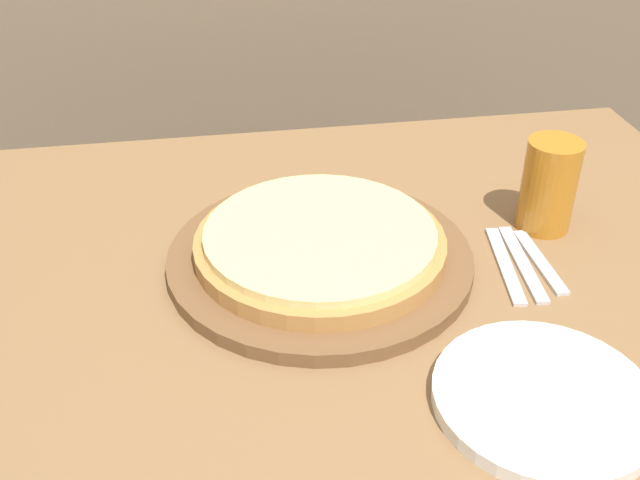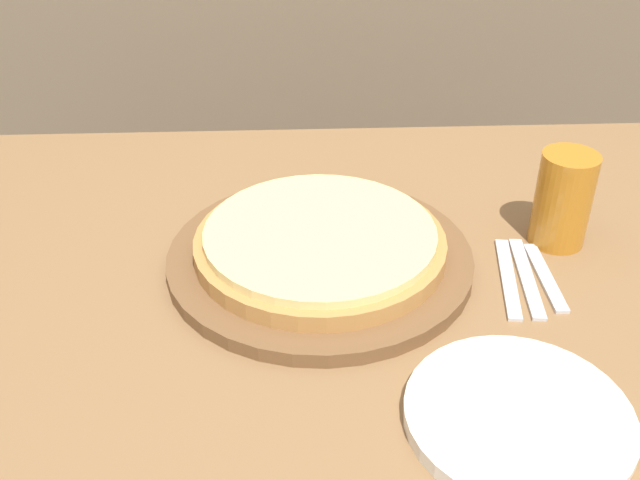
{
  "view_description": "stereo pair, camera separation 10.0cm",
  "coord_description": "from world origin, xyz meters",
  "px_view_note": "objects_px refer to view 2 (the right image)",
  "views": [
    {
      "loc": [
        -0.18,
        -0.81,
        1.32
      ],
      "look_at": [
        -0.04,
        0.01,
        0.77
      ],
      "focal_mm": 42.0,
      "sensor_mm": 36.0,
      "label": 1
    },
    {
      "loc": [
        -0.08,
        -0.82,
        1.32
      ],
      "look_at": [
        -0.04,
        0.01,
        0.77
      ],
      "focal_mm": 42.0,
      "sensor_mm": 36.0,
      "label": 2
    }
  ],
  "objects_px": {
    "beer_glass": "(564,196)",
    "fork": "(508,278)",
    "spoon": "(545,277)",
    "dinner_plate": "(518,417)",
    "pizza_on_board": "(320,250)",
    "dinner_knife": "(527,277)"
  },
  "relations": [
    {
      "from": "beer_glass",
      "to": "fork",
      "type": "xyz_separation_m",
      "value": [
        -0.09,
        -0.09,
        -0.07
      ]
    },
    {
      "from": "beer_glass",
      "to": "spoon",
      "type": "bearing_deg",
      "value": -114.6
    },
    {
      "from": "dinner_plate",
      "to": "beer_glass",
      "type": "bearing_deg",
      "value": 66.84
    },
    {
      "from": "beer_glass",
      "to": "dinner_knife",
      "type": "relative_size",
      "value": 0.76
    },
    {
      "from": "fork",
      "to": "spoon",
      "type": "distance_m",
      "value": 0.05
    },
    {
      "from": "pizza_on_board",
      "to": "dinner_knife",
      "type": "distance_m",
      "value": 0.28
    },
    {
      "from": "dinner_plate",
      "to": "spoon",
      "type": "height_order",
      "value": "dinner_plate"
    },
    {
      "from": "pizza_on_board",
      "to": "dinner_knife",
      "type": "bearing_deg",
      "value": -9.44
    },
    {
      "from": "fork",
      "to": "dinner_plate",
      "type": "bearing_deg",
      "value": -102.32
    },
    {
      "from": "pizza_on_board",
      "to": "beer_glass",
      "type": "relative_size",
      "value": 3.03
    },
    {
      "from": "pizza_on_board",
      "to": "spoon",
      "type": "height_order",
      "value": "pizza_on_board"
    },
    {
      "from": "dinner_plate",
      "to": "fork",
      "type": "height_order",
      "value": "dinner_plate"
    },
    {
      "from": "pizza_on_board",
      "to": "dinner_plate",
      "type": "bearing_deg",
      "value": -56.96
    },
    {
      "from": "dinner_plate",
      "to": "spoon",
      "type": "relative_size",
      "value": 1.57
    },
    {
      "from": "pizza_on_board",
      "to": "fork",
      "type": "distance_m",
      "value": 0.25
    },
    {
      "from": "fork",
      "to": "spoon",
      "type": "bearing_deg",
      "value": -0.0
    },
    {
      "from": "fork",
      "to": "spoon",
      "type": "xyz_separation_m",
      "value": [
        0.05,
        -0.0,
        0.0
      ]
    },
    {
      "from": "beer_glass",
      "to": "dinner_plate",
      "type": "relative_size",
      "value": 0.57
    },
    {
      "from": "beer_glass",
      "to": "fork",
      "type": "height_order",
      "value": "beer_glass"
    },
    {
      "from": "beer_glass",
      "to": "pizza_on_board",
      "type": "bearing_deg",
      "value": -172.51
    },
    {
      "from": "dinner_plate",
      "to": "dinner_knife",
      "type": "relative_size",
      "value": 1.33
    },
    {
      "from": "beer_glass",
      "to": "spoon",
      "type": "distance_m",
      "value": 0.12
    }
  ]
}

